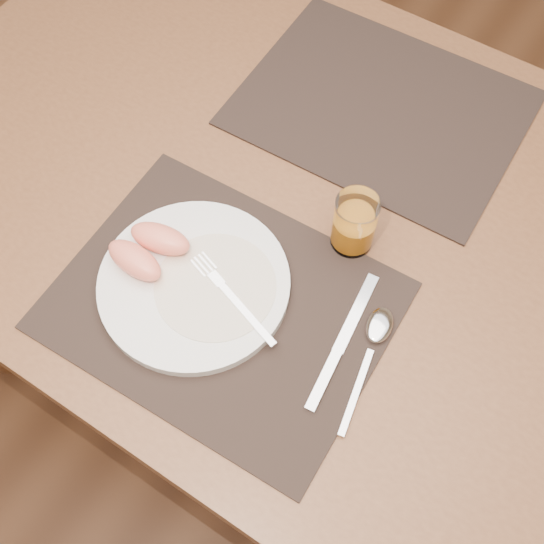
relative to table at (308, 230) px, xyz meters
The scene contains 11 objects.
ground 0.67m from the table, ahead, with size 5.00×5.00×0.00m, color brown.
table is the anchor object (origin of this frame).
placemat_near 0.24m from the table, 92.88° to the right, with size 0.45×0.35×0.00m, color black.
placemat_far 0.24m from the table, 89.84° to the left, with size 0.45×0.35×0.00m, color black.
plate 0.24m from the table, 105.37° to the right, with size 0.27×0.27×0.02m, color white.
plate_dressing 0.23m from the table, 98.17° to the right, with size 0.17×0.17×0.00m.
fork 0.23m from the table, 93.10° to the right, with size 0.17×0.07×0.00m.
knife 0.27m from the table, 50.51° to the right, with size 0.04×0.22×0.01m.
spoon 0.26m from the table, 37.14° to the right, with size 0.06×0.19×0.01m.
juice_glass 0.16m from the table, 19.26° to the right, with size 0.06×0.06×0.09m.
grapefruit_wedges 0.28m from the table, 121.94° to the right, with size 0.10×0.10×0.04m.
Camera 1 is at (0.27, -0.53, 1.61)m, focal length 45.00 mm.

